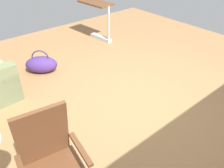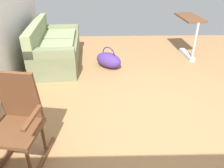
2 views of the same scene
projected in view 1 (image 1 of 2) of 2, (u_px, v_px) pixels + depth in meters
name	position (u px, v px, depth m)	size (l,w,h in m)	color
ground_plane	(130.00, 100.00, 3.52)	(7.18, 7.18, 0.00)	#9E7247
rocking_chair	(52.00, 166.00, 1.95)	(0.82, 0.58, 1.05)	brown
overbed_table	(99.00, 16.00, 5.22)	(0.86, 0.48, 0.84)	#B2B5BA
duffel_bag	(41.00, 64.00, 4.14)	(0.60, 0.64, 0.43)	#472D7A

